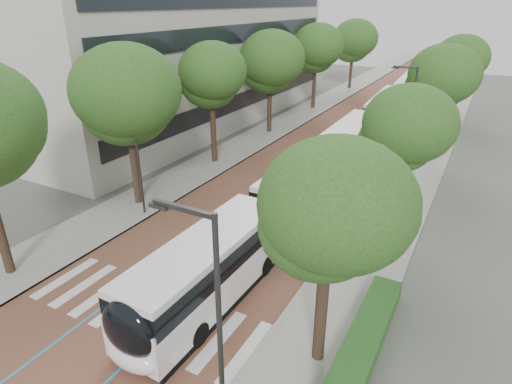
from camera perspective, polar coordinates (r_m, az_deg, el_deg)
ground at (r=19.30m, az=-17.04°, el=-16.38°), size 160.00×160.00×0.00m
road at (r=52.39m, az=15.34°, el=9.83°), size 11.00×140.00×0.02m
sidewalk_left at (r=54.50m, az=7.59°, el=11.06°), size 4.00×140.00×0.12m
sidewalk_right at (r=51.27m, az=23.53°, el=8.45°), size 4.00×140.00×0.12m
kerb_left at (r=53.87m, az=9.50°, el=10.79°), size 0.20×140.00×0.14m
kerb_right at (r=51.45m, az=21.43°, el=8.83°), size 0.20×140.00×0.14m
zebra_crossing at (r=19.69m, az=-14.54°, el=-15.01°), size 10.55×3.60×0.01m
lane_line_left at (r=52.75m, az=13.64°, el=10.12°), size 0.12×126.00×0.01m
lane_line_right at (r=52.06m, az=17.06°, el=9.56°), size 0.12×126.00×0.01m
office_building at (r=48.98m, az=-11.35°, el=17.61°), size 18.11×40.00×14.00m
streetlight_near at (r=11.04m, az=-5.68°, el=-18.03°), size 1.82×0.20×8.00m
streetlight_far at (r=32.85m, az=19.65°, el=9.77°), size 1.82×0.20×8.00m
lamp_post_left at (r=26.15m, az=-15.53°, el=5.23°), size 0.14×0.14×8.00m
trees_left at (r=40.69m, az=0.54°, el=16.48°), size 6.48×61.26×9.75m
trees_right at (r=35.53m, az=22.57°, el=12.24°), size 5.79×47.36×8.69m
lead_bus at (r=21.42m, az=-0.49°, el=-5.46°), size 2.88×18.44×3.20m
bus_queued_0 at (r=34.83m, az=11.83°, el=5.94°), size 2.69×12.43×3.20m
bus_queued_1 at (r=47.83m, az=16.87°, el=10.34°), size 3.09×12.50×3.20m
bus_queued_2 at (r=60.22m, az=19.65°, el=12.67°), size 3.15×12.51×3.20m
bus_queued_3 at (r=72.47m, az=21.26°, el=14.18°), size 3.33×12.54×3.20m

